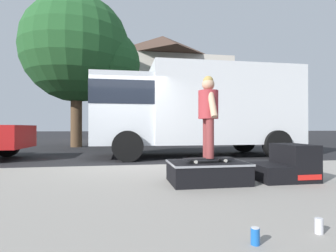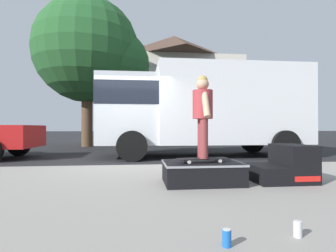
{
  "view_description": "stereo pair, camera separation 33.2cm",
  "coord_description": "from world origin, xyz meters",
  "px_view_note": "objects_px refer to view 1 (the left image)",
  "views": [
    {
      "loc": [
        -0.0,
        -6.6,
        0.98
      ],
      "look_at": [
        0.93,
        -1.05,
        1.02
      ],
      "focal_mm": 28.04,
      "sensor_mm": 36.0,
      "label": 1
    },
    {
      "loc": [
        0.33,
        -6.64,
        0.98
      ],
      "look_at": [
        0.93,
        -1.05,
        1.02
      ],
      "focal_mm": 28.04,
      "sensor_mm": 36.0,
      "label": 2
    }
  ],
  "objects_px": {
    "skateboard": "(208,159)",
    "street_tree_main": "(83,52)",
    "soda_can": "(255,236)",
    "kicker_ramp": "(286,165)",
    "box_truck": "(195,107)",
    "skate_box": "(207,171)",
    "skater_kid": "(208,110)",
    "soda_can_b": "(319,226)"
  },
  "relations": [
    {
      "from": "skateboard",
      "to": "street_tree_main",
      "type": "height_order",
      "value": "street_tree_main"
    },
    {
      "from": "soda_can",
      "to": "street_tree_main",
      "type": "relative_size",
      "value": 0.02
    },
    {
      "from": "soda_can",
      "to": "skateboard",
      "type": "bearing_deg",
      "value": 80.92
    },
    {
      "from": "soda_can",
      "to": "street_tree_main",
      "type": "bearing_deg",
      "value": 104.0
    },
    {
      "from": "soda_can",
      "to": "street_tree_main",
      "type": "xyz_separation_m",
      "value": [
        -3.04,
        12.18,
        4.67
      ]
    },
    {
      "from": "kicker_ramp",
      "to": "box_truck",
      "type": "relative_size",
      "value": 0.13
    },
    {
      "from": "soda_can",
      "to": "box_truck",
      "type": "relative_size",
      "value": 0.02
    },
    {
      "from": "skate_box",
      "to": "soda_can",
      "type": "height_order",
      "value": "skate_box"
    },
    {
      "from": "skate_box",
      "to": "kicker_ramp",
      "type": "xyz_separation_m",
      "value": [
        1.36,
        -0.0,
        0.07
      ]
    },
    {
      "from": "skater_kid",
      "to": "soda_can_b",
      "type": "bearing_deg",
      "value": -82.19
    },
    {
      "from": "skateboard",
      "to": "street_tree_main",
      "type": "distance_m",
      "value": 11.49
    },
    {
      "from": "skateboard",
      "to": "skater_kid",
      "type": "distance_m",
      "value": 0.76
    },
    {
      "from": "skate_box",
      "to": "soda_can_b",
      "type": "relative_size",
      "value": 9.46
    },
    {
      "from": "skate_box",
      "to": "box_truck",
      "type": "bearing_deg",
      "value": 76.77
    },
    {
      "from": "skate_box",
      "to": "kicker_ramp",
      "type": "bearing_deg",
      "value": -0.01
    },
    {
      "from": "soda_can",
      "to": "skater_kid",
      "type": "bearing_deg",
      "value": 80.92
    },
    {
      "from": "soda_can_b",
      "to": "street_tree_main",
      "type": "xyz_separation_m",
      "value": [
        -3.65,
        12.08,
        4.67
      ]
    },
    {
      "from": "box_truck",
      "to": "street_tree_main",
      "type": "distance_m",
      "value": 7.56
    },
    {
      "from": "skateboard",
      "to": "box_truck",
      "type": "relative_size",
      "value": 0.12
    },
    {
      "from": "skater_kid",
      "to": "box_truck",
      "type": "distance_m",
      "value": 5.05
    },
    {
      "from": "kicker_ramp",
      "to": "skateboard",
      "type": "bearing_deg",
      "value": -177.78
    },
    {
      "from": "kicker_ramp",
      "to": "skateboard",
      "type": "height_order",
      "value": "kicker_ramp"
    },
    {
      "from": "skateboard",
      "to": "soda_can_b",
      "type": "relative_size",
      "value": 6.35
    },
    {
      "from": "skater_kid",
      "to": "soda_can_b",
      "type": "xyz_separation_m",
      "value": [
        0.27,
        -2.0,
        -1.08
      ]
    },
    {
      "from": "soda_can",
      "to": "soda_can_b",
      "type": "relative_size",
      "value": 1.0
    },
    {
      "from": "soda_can",
      "to": "soda_can_b",
      "type": "distance_m",
      "value": 0.62
    },
    {
      "from": "box_truck",
      "to": "kicker_ramp",
      "type": "bearing_deg",
      "value": -87.4
    },
    {
      "from": "skate_box",
      "to": "skateboard",
      "type": "relative_size",
      "value": 1.49
    },
    {
      "from": "soda_can_b",
      "to": "skateboard",
      "type": "bearing_deg",
      "value": 97.81
    },
    {
      "from": "skateboard",
      "to": "soda_can",
      "type": "height_order",
      "value": "skateboard"
    },
    {
      "from": "skate_box",
      "to": "kicker_ramp",
      "type": "height_order",
      "value": "kicker_ramp"
    },
    {
      "from": "kicker_ramp",
      "to": "street_tree_main",
      "type": "height_order",
      "value": "street_tree_main"
    },
    {
      "from": "skater_kid",
      "to": "street_tree_main",
      "type": "relative_size",
      "value": 0.16
    },
    {
      "from": "skater_kid",
      "to": "soda_can_b",
      "type": "relative_size",
      "value": 10.09
    },
    {
      "from": "skater_kid",
      "to": "soda_can_b",
      "type": "distance_m",
      "value": 2.29
    },
    {
      "from": "skate_box",
      "to": "skater_kid",
      "type": "xyz_separation_m",
      "value": [
        -0.0,
        -0.05,
        0.97
      ]
    },
    {
      "from": "skateboard",
      "to": "soda_can_b",
      "type": "distance_m",
      "value": 2.04
    },
    {
      "from": "skateboard",
      "to": "box_truck",
      "type": "xyz_separation_m",
      "value": [
        1.14,
        4.9,
        1.2
      ]
    },
    {
      "from": "box_truck",
      "to": "skate_box",
      "type": "bearing_deg",
      "value": -103.23
    },
    {
      "from": "kicker_ramp",
      "to": "street_tree_main",
      "type": "relative_size",
      "value": 0.12
    },
    {
      "from": "kicker_ramp",
      "to": "skateboard",
      "type": "distance_m",
      "value": 1.37
    },
    {
      "from": "skate_box",
      "to": "soda_can",
      "type": "bearing_deg",
      "value": -98.89
    }
  ]
}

